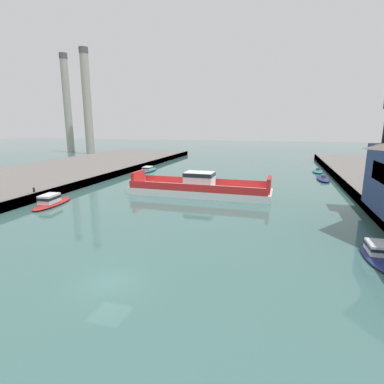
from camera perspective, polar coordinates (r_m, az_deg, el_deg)
ground_plane at (r=22.94m, az=-15.50°, el=-16.01°), size 400.00×400.00×0.00m
chain_ferry at (r=47.56m, az=1.40°, el=0.75°), size 22.16×6.06×3.62m
moored_boat_near_left at (r=29.82m, az=31.61°, el=-9.69°), size 2.37×6.41×1.22m
moored_boat_near_right at (r=45.76m, az=-24.97°, el=-1.53°), size 3.31×8.04×1.59m
moored_boat_mid_left at (r=76.22m, az=22.53°, el=3.62°), size 2.30×6.11×1.01m
moored_boat_mid_right at (r=72.90m, az=-8.20°, el=4.22°), size 2.90×8.21×1.19m
moored_boat_far_left at (r=65.92m, az=23.42°, el=2.30°), size 2.49×7.56×1.03m
bollard_left_far at (r=48.84m, az=-27.58°, el=0.41°), size 0.32×0.32×0.71m
smokestack_distant_a at (r=132.22m, az=-22.43°, el=15.44°), size 3.01×3.01×37.22m
smokestack_distant_b at (r=121.92m, az=-19.14°, el=16.10°), size 3.24×3.24×37.60m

